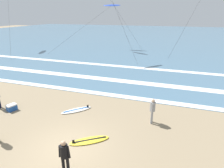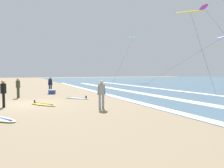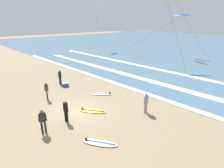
{
  "view_description": "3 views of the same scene",
  "coord_description": "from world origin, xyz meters",
  "px_view_note": "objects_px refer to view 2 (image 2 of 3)",
  "views": [
    {
      "loc": [
        4.45,
        -6.46,
        6.29
      ],
      "look_at": [
        1.18,
        3.49,
        2.32
      ],
      "focal_mm": 30.07,
      "sensor_mm": 36.0,
      "label": 1
    },
    {
      "loc": [
        13.83,
        -0.28,
        2.02
      ],
      "look_at": [
        -0.28,
        6.13,
        1.15
      ],
      "focal_mm": 31.76,
      "sensor_mm": 36.0,
      "label": 2
    },
    {
      "loc": [
        11.08,
        -6.7,
        6.6
      ],
      "look_at": [
        1.2,
        2.54,
        1.95
      ],
      "focal_mm": 29.67,
      "sensor_mm": 36.0,
      "label": 3
    }
  ],
  "objects_px": {
    "surfer_foreground_main": "(101,92)",
    "kite_blue_far_left": "(224,37)",
    "surfboard_foreground_flat": "(43,104)",
    "kite_yellow_mid_center": "(190,12)",
    "surfer_left_far": "(18,86)",
    "surfboard_right_spare": "(0,119)",
    "surfboard_left_pile": "(77,98)",
    "surfer_background_far": "(50,84)",
    "cooler_box": "(52,92)",
    "surfer_left_near": "(3,91)",
    "kite_white_low_near": "(133,37)",
    "kite_magenta_high_left": "(204,8)"
  },
  "relations": [
    {
      "from": "surfer_left_far",
      "to": "surfboard_right_spare",
      "type": "bearing_deg",
      "value": -4.17
    },
    {
      "from": "surfer_foreground_main",
      "to": "kite_blue_far_left",
      "type": "xyz_separation_m",
      "value": [
        -10.62,
        24.29,
        6.57
      ]
    },
    {
      "from": "surfboard_left_pile",
      "to": "kite_yellow_mid_center",
      "type": "distance_m",
      "value": 17.71
    },
    {
      "from": "surfer_background_far",
      "to": "surfer_left_far",
      "type": "height_order",
      "value": "same"
    },
    {
      "from": "kite_white_low_near",
      "to": "surfer_foreground_main",
      "type": "bearing_deg",
      "value": -33.55
    },
    {
      "from": "surfer_background_far",
      "to": "kite_white_low_near",
      "type": "xyz_separation_m",
      "value": [
        -17.01,
        19.61,
        8.77
      ]
    },
    {
      "from": "cooler_box",
      "to": "surfboard_right_spare",
      "type": "bearing_deg",
      "value": -19.36
    },
    {
      "from": "surfer_left_far",
      "to": "cooler_box",
      "type": "bearing_deg",
      "value": 123.61
    },
    {
      "from": "surfer_left_far",
      "to": "kite_white_low_near",
      "type": "height_order",
      "value": "kite_white_low_near"
    },
    {
      "from": "surfboard_left_pile",
      "to": "cooler_box",
      "type": "height_order",
      "value": "cooler_box"
    },
    {
      "from": "surfboard_right_spare",
      "to": "cooler_box",
      "type": "bearing_deg",
      "value": 160.64
    },
    {
      "from": "surfer_foreground_main",
      "to": "cooler_box",
      "type": "height_order",
      "value": "surfer_foreground_main"
    },
    {
      "from": "surfboard_right_spare",
      "to": "surfer_background_far",
      "type": "bearing_deg",
      "value": 162.47
    },
    {
      "from": "surfer_left_near",
      "to": "surfer_foreground_main",
      "type": "distance_m",
      "value": 5.79
    },
    {
      "from": "surfer_foreground_main",
      "to": "surfer_left_far",
      "type": "xyz_separation_m",
      "value": [
        -7.41,
        -4.31,
        0.0
      ]
    },
    {
      "from": "kite_magenta_high_left",
      "to": "surfer_foreground_main",
      "type": "bearing_deg",
      "value": -59.93
    },
    {
      "from": "kite_blue_far_left",
      "to": "cooler_box",
      "type": "xyz_separation_m",
      "value": [
        1.29,
        -25.71,
        -7.31
      ]
    },
    {
      "from": "surfboard_left_pile",
      "to": "surfer_left_near",
      "type": "bearing_deg",
      "value": -66.22
    },
    {
      "from": "surfer_background_far",
      "to": "kite_white_low_near",
      "type": "bearing_deg",
      "value": 130.93
    },
    {
      "from": "surfboard_foreground_flat",
      "to": "kite_yellow_mid_center",
      "type": "distance_m",
      "value": 20.49
    },
    {
      "from": "surfer_background_far",
      "to": "surfer_foreground_main",
      "type": "bearing_deg",
      "value": 7.84
    },
    {
      "from": "surfboard_left_pile",
      "to": "cooler_box",
      "type": "distance_m",
      "value": 4.45
    },
    {
      "from": "surfboard_left_pile",
      "to": "kite_white_low_near",
      "type": "relative_size",
      "value": 0.19
    },
    {
      "from": "surfer_foreground_main",
      "to": "kite_blue_far_left",
      "type": "bearing_deg",
      "value": 113.61
    },
    {
      "from": "surfer_background_far",
      "to": "cooler_box",
      "type": "bearing_deg",
      "value": 0.58
    },
    {
      "from": "surfer_foreground_main",
      "to": "surfboard_left_pile",
      "type": "distance_m",
      "value": 5.17
    },
    {
      "from": "surfer_left_near",
      "to": "cooler_box",
      "type": "xyz_separation_m",
      "value": [
        -6.41,
        3.58,
        -0.74
      ]
    },
    {
      "from": "surfboard_foreground_flat",
      "to": "surfboard_right_spare",
      "type": "height_order",
      "value": "same"
    },
    {
      "from": "surfer_foreground_main",
      "to": "kite_magenta_high_left",
      "type": "height_order",
      "value": "kite_magenta_high_left"
    },
    {
      "from": "surfboard_left_pile",
      "to": "surfboard_foreground_flat",
      "type": "height_order",
      "value": "same"
    },
    {
      "from": "surfboard_right_spare",
      "to": "kite_magenta_high_left",
      "type": "distance_m",
      "value": 33.46
    },
    {
      "from": "surfer_foreground_main",
      "to": "kite_yellow_mid_center",
      "type": "height_order",
      "value": "kite_yellow_mid_center"
    },
    {
      "from": "surfboard_foreground_flat",
      "to": "surfer_left_far",
      "type": "bearing_deg",
      "value": -161.87
    },
    {
      "from": "surfer_left_near",
      "to": "kite_white_low_near",
      "type": "xyz_separation_m",
      "value": [
        -24.5,
        23.18,
        8.77
      ]
    },
    {
      "from": "kite_blue_far_left",
      "to": "surfer_left_far",
      "type": "bearing_deg",
      "value": -83.61
    },
    {
      "from": "surfboard_left_pile",
      "to": "kite_yellow_mid_center",
      "type": "bearing_deg",
      "value": 101.34
    },
    {
      "from": "surfboard_right_spare",
      "to": "kite_yellow_mid_center",
      "type": "relative_size",
      "value": 0.22
    },
    {
      "from": "surfer_background_far",
      "to": "kite_blue_far_left",
      "type": "height_order",
      "value": "kite_blue_far_left"
    },
    {
      "from": "surfer_foreground_main",
      "to": "kite_blue_far_left",
      "type": "height_order",
      "value": "kite_blue_far_left"
    },
    {
      "from": "surfer_background_far",
      "to": "kite_magenta_high_left",
      "type": "bearing_deg",
      "value": 96.73
    },
    {
      "from": "kite_blue_far_left",
      "to": "surfboard_left_pile",
      "type": "bearing_deg",
      "value": -77.21
    },
    {
      "from": "surfer_foreground_main",
      "to": "surfboard_foreground_flat",
      "type": "xyz_separation_m",
      "value": [
        -2.86,
        -2.81,
        -0.91
      ]
    },
    {
      "from": "surfer_background_far",
      "to": "surfboard_right_spare",
      "type": "distance_m",
      "value": 11.5
    },
    {
      "from": "surfer_left_far",
      "to": "cooler_box",
      "type": "height_order",
      "value": "surfer_left_far"
    },
    {
      "from": "surfer_left_near",
      "to": "kite_yellow_mid_center",
      "type": "xyz_separation_m",
      "value": [
        -5.13,
        19.68,
        8.42
      ]
    },
    {
      "from": "kite_magenta_high_left",
      "to": "kite_yellow_mid_center",
      "type": "height_order",
      "value": "kite_magenta_high_left"
    },
    {
      "from": "surfer_foreground_main",
      "to": "surfboard_right_spare",
      "type": "distance_m",
      "value": 5.0
    },
    {
      "from": "surfer_background_far",
      "to": "surfboard_left_pile",
      "type": "relative_size",
      "value": 0.83
    },
    {
      "from": "surfer_background_far",
      "to": "kite_blue_far_left",
      "type": "xyz_separation_m",
      "value": [
        -0.21,
        25.73,
        6.57
      ]
    },
    {
      "from": "surfer_background_far",
      "to": "surfer_left_far",
      "type": "distance_m",
      "value": 4.15
    }
  ]
}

